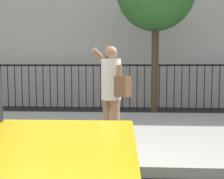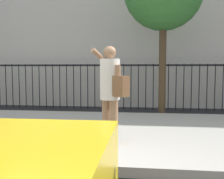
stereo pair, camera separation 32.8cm
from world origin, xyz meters
TOP-DOWN VIEW (x-y plane):
  - ground_plane at (0.00, 0.00)m, footprint 60.00×60.00m
  - sidewalk at (0.00, 2.20)m, footprint 28.00×4.40m
  - iron_fence at (0.00, 5.90)m, footprint 12.03×0.04m
  - pedestrian_on_phone at (0.54, 1.09)m, footprint 0.70×0.67m

SIDE VIEW (x-z plane):
  - ground_plane at x=0.00m, z-range 0.00..0.00m
  - sidewalk at x=0.00m, z-range 0.00..0.15m
  - iron_fence at x=0.00m, z-range 0.22..1.82m
  - pedestrian_on_phone at x=0.54m, z-range 0.29..1.96m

